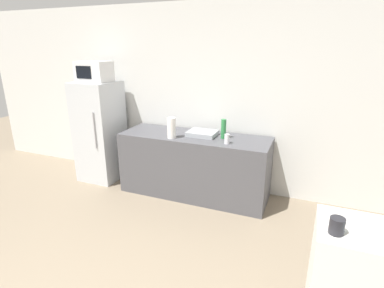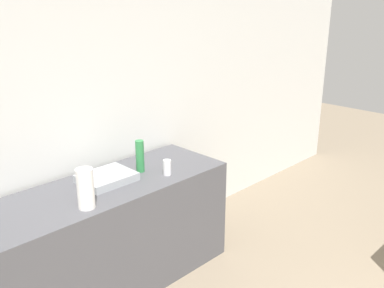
% 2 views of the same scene
% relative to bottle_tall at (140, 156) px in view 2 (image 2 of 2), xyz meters
% --- Properties ---
extents(wall_back, '(8.00, 0.06, 2.60)m').
position_rel_bottle_tall_xyz_m(wall_back, '(-0.49, 0.38, 0.31)').
color(wall_back, silver).
rests_on(wall_back, ground_plane).
extents(counter, '(2.05, 0.68, 0.87)m').
position_rel_bottle_tall_xyz_m(counter, '(-0.40, -0.03, -0.56)').
color(counter, '#4C4C51').
rests_on(counter, ground_plane).
extents(sink_basin, '(0.39, 0.32, 0.06)m').
position_rel_bottle_tall_xyz_m(sink_basin, '(-0.30, 0.02, -0.10)').
color(sink_basin, '#9EA3A8').
rests_on(sink_basin, counter).
extents(bottle_tall, '(0.07, 0.07, 0.26)m').
position_rel_bottle_tall_xyz_m(bottle_tall, '(0.00, 0.00, 0.00)').
color(bottle_tall, '#2D7F42').
rests_on(bottle_tall, counter).
extents(bottle_short, '(0.06, 0.06, 0.12)m').
position_rel_bottle_tall_xyz_m(bottle_short, '(0.10, -0.20, -0.07)').
color(bottle_short, silver).
rests_on(bottle_short, counter).
extents(paper_towel_roll, '(0.11, 0.11, 0.27)m').
position_rel_bottle_tall_xyz_m(paper_towel_roll, '(-0.64, -0.24, 0.01)').
color(paper_towel_roll, white).
rests_on(paper_towel_roll, counter).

